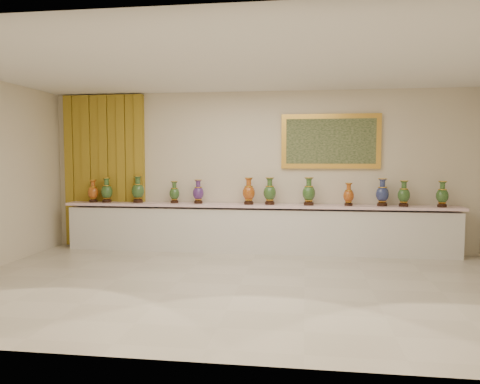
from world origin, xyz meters
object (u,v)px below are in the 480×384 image
object	(u,v)px
vase_0	(93,192)
counter	(257,229)
vase_1	(107,191)
vase_2	(138,191)

from	to	relation	value
vase_0	counter	bearing A→B (deg)	0.97
vase_0	vase_1	distance (m)	0.27
counter	vase_0	world-z (taller)	vase_0
vase_2	vase_0	bearing A→B (deg)	-175.82
vase_1	vase_0	bearing A→B (deg)	-178.21
counter	vase_1	xyz separation A→B (m)	(-2.90, -0.05, 0.68)
counter	vase_0	xyz separation A→B (m)	(-3.17, -0.05, 0.66)
vase_0	vase_1	bearing A→B (deg)	1.79
vase_0	vase_2	xyz separation A→B (m)	(0.88, 0.06, 0.03)
counter	vase_0	bearing A→B (deg)	-179.03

